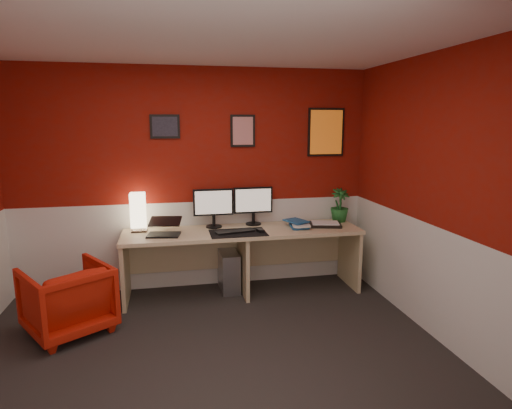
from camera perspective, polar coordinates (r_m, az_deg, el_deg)
name	(u,v)px	position (r m, az deg, el deg)	size (l,w,h in m)	color
ground	(212,365)	(3.64, -5.85, -20.57)	(4.00, 3.50, 0.01)	black
ceiling	(205,33)	(3.16, -6.79, 21.84)	(4.00, 3.50, 0.01)	white
wall_back	(195,180)	(4.89, -8.20, 3.23)	(4.00, 0.01, 2.50)	maroon
wall_front	(257,314)	(1.52, 0.11, -14.47)	(4.00, 0.01, 2.50)	maroon
wall_right	(450,202)	(3.89, 24.47, 0.36)	(0.01, 3.50, 2.50)	maroon
wainscot_back	(196,244)	(5.04, -7.97, -5.26)	(4.00, 0.01, 1.00)	silver
wainscot_right	(442,287)	(4.08, 23.57, -10.04)	(0.01, 3.50, 1.00)	silver
desk	(243,262)	(4.81, -1.72, -7.63)	(2.60, 0.65, 0.73)	tan
shoji_lamp	(138,213)	(4.79, -15.45, -1.12)	(0.16, 0.16, 0.40)	#FFE5B2
laptop	(163,225)	(4.55, -12.27, -2.75)	(0.33, 0.23, 0.22)	black
monitor_left	(213,202)	(4.79, -5.70, 0.34)	(0.45, 0.06, 0.58)	black
monitor_right	(253,200)	(4.90, -0.35, 0.62)	(0.45, 0.06, 0.58)	black
desk_mat	(238,233)	(4.58, -2.42, -3.79)	(0.60, 0.38, 0.01)	black
keyboard	(235,231)	(4.60, -2.84, -3.58)	(0.42, 0.14, 0.02)	black
mouse	(260,230)	(4.60, 0.58, -3.48)	(0.06, 0.10, 0.03)	black
book_bottom	(290,227)	(4.81, 4.62, -2.98)	(0.19, 0.26, 0.02)	#1C5083
book_middle	(292,225)	(4.81, 4.82, -2.69)	(0.20, 0.27, 0.02)	silver
book_top	(289,222)	(4.80, 4.48, -2.41)	(0.20, 0.26, 0.02)	#1C5083
zen_tray	(325,225)	(4.95, 9.22, -2.67)	(0.35, 0.25, 0.03)	black
potted_plant	(340,205)	(5.17, 11.11, -0.08)	(0.22, 0.22, 0.39)	#19591E
pc_tower	(229,270)	(4.97, -3.67, -8.76)	(0.20, 0.45, 0.45)	#99999E
armchair	(68,299)	(4.33, -23.86, -11.47)	(0.68, 0.70, 0.63)	#BE1806
art_left	(165,127)	(4.83, -12.07, 10.14)	(0.32, 0.02, 0.26)	black
art_center	(243,131)	(4.90, -1.78, 9.80)	(0.28, 0.02, 0.36)	red
art_right	(326,132)	(5.16, 9.32, 9.50)	(0.44, 0.02, 0.56)	orange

